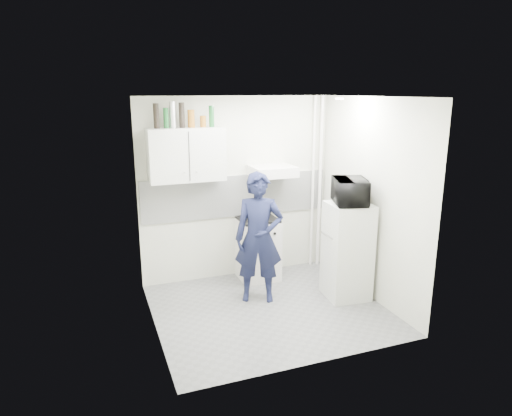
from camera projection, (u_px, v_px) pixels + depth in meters
name	position (u px, v px, depth m)	size (l,w,h in m)	color
floor	(269.00, 309.00, 5.73)	(2.80, 2.80, 0.00)	#575757
ceiling	(271.00, 97.00, 5.08)	(2.80, 2.80, 0.00)	white
wall_back	(237.00, 189.00, 6.54)	(2.80, 2.80, 0.00)	beige
wall_left	(150.00, 221.00, 4.93)	(2.60, 2.60, 0.00)	beige
wall_right	(370.00, 200.00, 5.88)	(2.60, 2.60, 0.00)	beige
person	(259.00, 238.00, 5.81)	(0.62, 0.40, 1.69)	black
stove	(257.00, 249.00, 6.60)	(0.55, 0.55, 0.88)	silver
fridge	(347.00, 251.00, 5.95)	(0.53, 0.53, 1.27)	beige
stove_top	(257.00, 219.00, 6.49)	(0.53, 0.53, 0.03)	black
saucepan	(253.00, 215.00, 6.43)	(0.20, 0.20, 0.11)	silver
microwave	(350.00, 191.00, 5.75)	(0.39, 0.58, 0.32)	black
bottle_a	(156.00, 116.00, 5.74)	(0.07, 0.07, 0.31)	black
bottle_b	(166.00, 118.00, 5.79)	(0.07, 0.07, 0.26)	#144C1E
bottle_c	(173.00, 115.00, 5.80)	(0.08, 0.08, 0.33)	silver
bottle_d	(182.00, 115.00, 5.85)	(0.07, 0.07, 0.32)	black
canister_a	(191.00, 119.00, 5.90)	(0.09, 0.09, 0.23)	brown
canister_b	(203.00, 121.00, 5.96)	(0.08, 0.08, 0.15)	brown
bottle_e	(212.00, 116.00, 5.99)	(0.07, 0.07, 0.28)	#144C1E
upper_cabinet	(186.00, 155.00, 5.99)	(1.00, 0.35, 0.70)	beige
range_hood	(273.00, 171.00, 6.40)	(0.60, 0.50, 0.14)	silver
backsplash	(237.00, 196.00, 6.55)	(2.74, 0.03, 0.60)	white
pipe_a	(320.00, 183.00, 6.91)	(0.05, 0.05, 2.60)	silver
pipe_b	(313.00, 184.00, 6.87)	(0.04, 0.04, 2.60)	silver
ceiling_spot_fixture	(340.00, 99.00, 5.61)	(0.10, 0.10, 0.02)	white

